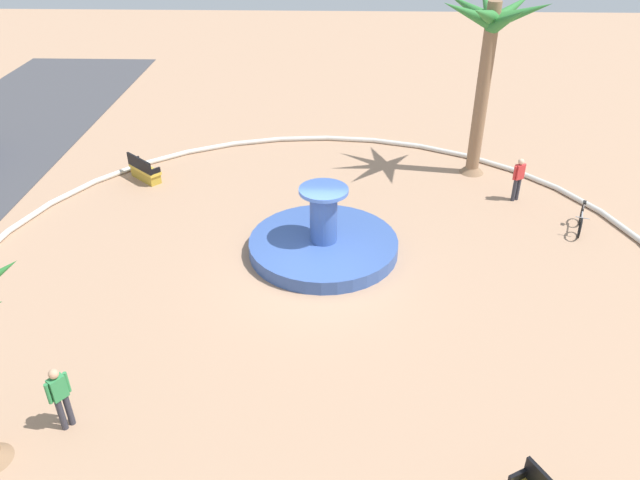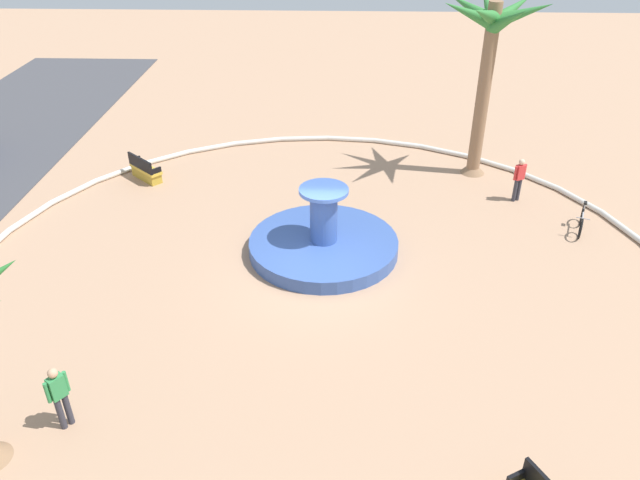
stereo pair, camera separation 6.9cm
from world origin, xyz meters
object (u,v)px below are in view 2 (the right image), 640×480
Objects in this scene: bench_west at (146,171)px; person_cyclist_helmet at (519,178)px; fountain at (324,243)px; palm_tree_by_curb at (489,46)px; person_cyclist_photo at (59,395)px; bicycle_red_frame at (582,221)px.

person_cyclist_helmet is at bearing -95.18° from bench_west.
fountain is 2.88× the size of person_cyclist_helmet.
person_cyclist_photo is (-13.62, 11.31, -4.14)m from palm_tree_by_curb.
fountain is at bearing 100.61° from bicycle_red_frame.
bench_west is 0.93× the size of bicycle_red_frame.
person_cyclist_helmet is (2.19, 1.67, 0.55)m from bicycle_red_frame.
bench_west is at bearing 84.82° from person_cyclist_helmet.
person_cyclist_helmet is (-2.39, -1.20, -4.14)m from palm_tree_by_curb.
fountain is 0.69× the size of palm_tree_by_curb.
bicycle_red_frame is at bearing -102.34° from bench_west.
palm_tree_by_curb is at bearing -43.25° from fountain.
fountain is 2.94× the size of bicycle_red_frame.
fountain is at bearing -36.46° from person_cyclist_photo.
fountain reaches higher than bench_west.
bicycle_red_frame is at bearing -142.72° from person_cyclist_helmet.
palm_tree_by_curb is at bearing 32.01° from bicycle_red_frame.
person_cyclist_photo reaches higher than bicycle_red_frame.
person_cyclist_photo is (-11.23, 12.51, 0.00)m from person_cyclist_helmet.
palm_tree_by_curb reaches higher than fountain.
bench_west is at bearing 54.66° from fountain.
palm_tree_by_curb reaches higher than bench_west.
person_cyclist_helmet is at bearing -48.09° from person_cyclist_photo.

